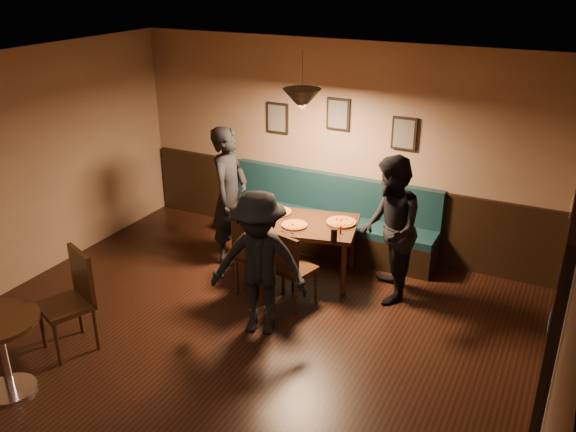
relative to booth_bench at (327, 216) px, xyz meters
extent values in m
plane|color=black|center=(0.00, -3.20, -0.50)|extent=(7.00, 7.00, 0.00)
plane|color=silver|center=(0.00, -3.20, 2.30)|extent=(7.00, 7.00, 0.00)
plane|color=#8C704F|center=(0.00, 0.30, 0.90)|extent=(6.00, 0.00, 6.00)
plane|color=#8C704F|center=(3.00, -3.20, 0.90)|extent=(0.00, 7.00, 7.00)
cube|color=black|center=(0.00, 0.27, 0.00)|extent=(5.88, 0.06, 1.00)
cube|color=black|center=(2.96, -2.70, 1.00)|extent=(0.06, 2.56, 1.86)
plane|color=black|center=(2.93, -2.70, 1.00)|extent=(0.00, 2.40, 2.40)
cube|color=black|center=(-0.90, 0.27, 1.20)|extent=(0.32, 0.04, 0.42)
cube|color=black|center=(0.00, 0.27, 1.35)|extent=(0.32, 0.04, 0.42)
cube|color=black|center=(0.90, 0.27, 1.20)|extent=(0.32, 0.04, 0.42)
cone|color=black|center=(-0.01, -0.83, 1.75)|extent=(0.44, 0.44, 0.25)
cube|color=#311B0D|center=(-0.01, -0.83, -0.13)|extent=(1.53, 1.17, 0.73)
imported|color=black|center=(-1.02, -0.83, 0.41)|extent=(0.50, 0.71, 1.82)
imported|color=black|center=(1.13, -0.84, 0.37)|extent=(0.93, 1.03, 1.74)
imported|color=black|center=(0.14, -2.14, 0.30)|extent=(1.15, 0.82, 1.60)
cylinder|color=orange|center=(-0.40, -0.69, 0.25)|extent=(0.42, 0.42, 0.04)
cylinder|color=orange|center=(-0.02, -0.97, 0.25)|extent=(0.41, 0.41, 0.04)
cylinder|color=orange|center=(0.45, -0.64, 0.25)|extent=(0.44, 0.44, 0.04)
cylinder|color=black|center=(0.57, -1.16, 0.32)|extent=(0.09, 0.09, 0.17)
cylinder|color=maroon|center=(0.56, -0.92, 0.29)|extent=(0.03, 0.03, 0.11)
cube|color=#1D6E26|center=(-0.59, -0.58, 0.24)|extent=(0.19, 0.19, 0.01)
cube|color=#228031|center=(-0.59, -1.16, 0.24)|extent=(0.19, 0.19, 0.01)
cube|color=silver|center=(0.03, -1.20, 0.23)|extent=(0.18, 0.09, 0.00)
cylinder|color=black|center=(-1.44, -4.08, -0.11)|extent=(0.83, 0.83, 0.78)
camera|label=1|loc=(2.91, -6.95, 3.21)|focal=37.51mm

